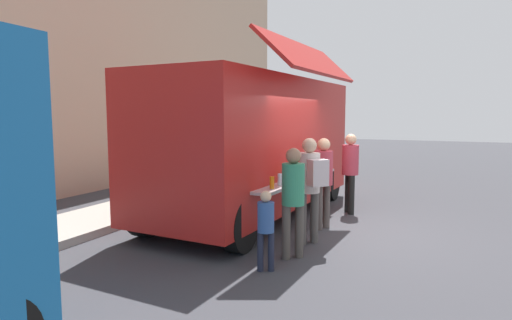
{
  "coord_description": "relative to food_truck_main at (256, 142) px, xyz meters",
  "views": [
    {
      "loc": [
        -7.79,
        -1.91,
        2.19
      ],
      "look_at": [
        -0.32,
        1.54,
        1.3
      ],
      "focal_mm": 29.86,
      "sensor_mm": 36.0,
      "label": 1
    }
  ],
  "objects": [
    {
      "name": "child_near_queue",
      "position": [
        -2.98,
        -1.53,
        -0.92
      ],
      "size": [
        0.23,
        0.23,
        1.14
      ],
      "rotation": [
        0.0,
        0.0,
        0.48
      ],
      "color": "#1E2235",
      "rests_on": "ground"
    },
    {
      "name": "trash_bin",
      "position": [
        3.93,
        2.32,
        -1.13
      ],
      "size": [
        0.6,
        0.6,
        0.94
      ],
      "primitive_type": "cylinder",
      "color": "#305D39",
      "rests_on": "ground"
    },
    {
      "name": "customer_extra_browsing",
      "position": [
        1.02,
        -1.82,
        -0.55
      ],
      "size": [
        0.36,
        0.36,
        1.76
      ],
      "rotation": [
        0.0,
        0.0,
        2.11
      ],
      "color": "black",
      "rests_on": "ground"
    },
    {
      "name": "food_truck_main",
      "position": [
        0.0,
        0.0,
        0.0
      ],
      "size": [
        6.2,
        3.14,
        3.55
      ],
      "rotation": [
        0.0,
        0.0,
        -0.05
      ],
      "color": "#B11E19",
      "rests_on": "ground"
    },
    {
      "name": "curb_strip",
      "position": [
        -4.0,
        2.62,
        -1.52
      ],
      "size": [
        28.0,
        1.6,
        0.15
      ],
      "primitive_type": "cube",
      "color": "#9E998E",
      "rests_on": "ground"
    },
    {
      "name": "customer_front_ordering",
      "position": [
        -0.49,
        -1.64,
        -0.56
      ],
      "size": [
        0.35,
        0.35,
        1.74
      ],
      "rotation": [
        0.0,
        0.0,
        1.19
      ],
      "color": "#504643",
      "rests_on": "ground"
    },
    {
      "name": "ground_plane",
      "position": [
        -0.48,
        -1.91,
        -1.6
      ],
      "size": [
        60.0,
        60.0,
        0.0
      ],
      "primitive_type": "plane",
      "color": "#38383D"
    },
    {
      "name": "customer_mid_with_backpack",
      "position": [
        -1.53,
        -1.71,
        -0.5
      ],
      "size": [
        0.54,
        0.57,
        1.79
      ],
      "rotation": [
        0.0,
        0.0,
        0.85
      ],
      "color": "#4D4845",
      "rests_on": "ground"
    },
    {
      "name": "customer_rear_waiting",
      "position": [
        -2.32,
        -1.69,
        -0.59
      ],
      "size": [
        0.34,
        0.34,
        1.69
      ],
      "rotation": [
        0.0,
        0.0,
        0.8
      ],
      "color": "#4B453F",
      "rests_on": "ground"
    }
  ]
}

